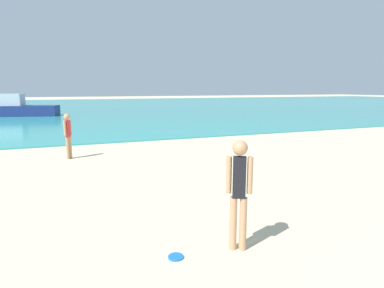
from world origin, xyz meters
The scene contains 5 objects.
water centered at (0.00, 45.83, 0.03)m, with size 160.00×60.00×0.06m, color teal.
person_standing centered at (-0.95, 5.52, 0.97)m, with size 0.36×0.23×1.71m.
frisbee centered at (-1.92, 5.62, 0.01)m, with size 0.23×0.23×0.03m, color blue.
person_distant centered at (-3.38, 13.20, 0.90)m, with size 0.25×0.31×1.59m.
boat_far centered at (-7.38, 32.52, 0.72)m, with size 5.92×3.04×1.92m.
Camera 1 is at (-3.21, 1.61, 2.45)m, focal length 29.15 mm.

